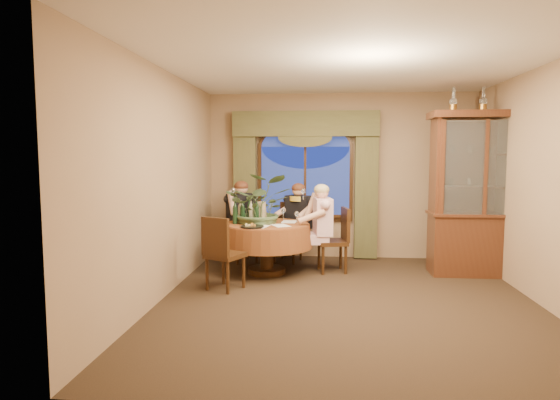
# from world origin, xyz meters

# --- Properties ---
(floor) EXTENTS (5.00, 5.00, 0.00)m
(floor) POSITION_xyz_m (0.00, 0.00, 0.00)
(floor) COLOR black
(floor) RESTS_ON ground
(wall_back) EXTENTS (4.50, 0.00, 4.50)m
(wall_back) POSITION_xyz_m (0.00, 2.50, 1.40)
(wall_back) COLOR #8E7052
(wall_back) RESTS_ON ground
(wall_right) EXTENTS (0.00, 5.00, 5.00)m
(wall_right) POSITION_xyz_m (2.25, 0.00, 1.40)
(wall_right) COLOR #8E7052
(wall_right) RESTS_ON ground
(ceiling) EXTENTS (5.00, 5.00, 0.00)m
(ceiling) POSITION_xyz_m (0.00, 0.00, 2.80)
(ceiling) COLOR white
(ceiling) RESTS_ON wall_back
(window) EXTENTS (1.62, 0.10, 1.32)m
(window) POSITION_xyz_m (-0.60, 2.43, 1.30)
(window) COLOR navy
(window) RESTS_ON wall_back
(arched_transom) EXTENTS (1.60, 0.06, 0.44)m
(arched_transom) POSITION_xyz_m (-0.60, 2.43, 2.08)
(arched_transom) COLOR navy
(arched_transom) RESTS_ON wall_back
(drapery_left) EXTENTS (0.38, 0.14, 2.32)m
(drapery_left) POSITION_xyz_m (-1.63, 2.38, 1.18)
(drapery_left) COLOR #454425
(drapery_left) RESTS_ON floor
(drapery_right) EXTENTS (0.38, 0.14, 2.32)m
(drapery_right) POSITION_xyz_m (0.43, 2.38, 1.18)
(drapery_right) COLOR #454425
(drapery_right) RESTS_ON floor
(swag_valance) EXTENTS (2.45, 0.16, 0.42)m
(swag_valance) POSITION_xyz_m (-0.60, 2.35, 2.28)
(swag_valance) COLOR #454425
(swag_valance) RESTS_ON wall_back
(dining_table) EXTENTS (1.70, 1.70, 0.75)m
(dining_table) POSITION_xyz_m (-1.12, 1.25, 0.38)
(dining_table) COLOR maroon
(dining_table) RESTS_ON floor
(china_cabinet) EXTENTS (1.47, 0.58, 2.38)m
(china_cabinet) POSITION_xyz_m (1.97, 1.45, 1.19)
(china_cabinet) COLOR #3E1E12
(china_cabinet) RESTS_ON floor
(oil_lamp_left) EXTENTS (0.11, 0.11, 0.34)m
(oil_lamp_left) POSITION_xyz_m (1.56, 1.45, 2.55)
(oil_lamp_left) COLOR #A5722D
(oil_lamp_left) RESTS_ON china_cabinet
(oil_lamp_center) EXTENTS (0.11, 0.11, 0.34)m
(oil_lamp_center) POSITION_xyz_m (1.97, 1.45, 2.55)
(oil_lamp_center) COLOR #A5722D
(oil_lamp_center) RESTS_ON china_cabinet
(oil_lamp_right) EXTENTS (0.11, 0.11, 0.34)m
(oil_lamp_right) POSITION_xyz_m (2.39, 1.45, 2.55)
(oil_lamp_right) COLOR #A5722D
(oil_lamp_right) RESTS_ON china_cabinet
(chair_right) EXTENTS (0.49, 0.49, 0.96)m
(chair_right) POSITION_xyz_m (-0.15, 1.43, 0.48)
(chair_right) COLOR black
(chair_right) RESTS_ON floor
(chair_back_right) EXTENTS (0.53, 0.53, 0.96)m
(chair_back_right) POSITION_xyz_m (-0.87, 2.06, 0.48)
(chair_back_right) COLOR black
(chair_back_right) RESTS_ON floor
(chair_back) EXTENTS (0.58, 0.58, 0.96)m
(chair_back) POSITION_xyz_m (-1.60, 1.97, 0.48)
(chair_back) COLOR black
(chair_back) RESTS_ON floor
(chair_front_left) EXTENTS (0.56, 0.56, 0.96)m
(chair_front_left) POSITION_xyz_m (-1.57, 0.37, 0.48)
(chair_front_left) COLOR black
(chair_front_left) RESTS_ON floor
(person_pink) EXTENTS (0.51, 0.55, 1.33)m
(person_pink) POSITION_xyz_m (-0.30, 1.40, 0.67)
(person_pink) COLOR beige
(person_pink) RESTS_ON floor
(person_back) EXTENTS (0.65, 0.64, 1.35)m
(person_back) POSITION_xyz_m (-1.63, 1.93, 0.67)
(person_back) COLOR black
(person_back) RESTS_ON floor
(person_scarf) EXTENTS (0.62, 0.60, 1.31)m
(person_scarf) POSITION_xyz_m (-0.69, 2.05, 0.65)
(person_scarf) COLOR black
(person_scarf) RESTS_ON floor
(stoneware_vase) EXTENTS (0.17, 0.17, 0.31)m
(stoneware_vase) POSITION_xyz_m (-1.21, 1.33, 0.91)
(stoneware_vase) COLOR tan
(stoneware_vase) RESTS_ON dining_table
(centerpiece_plant) EXTENTS (0.97, 1.08, 0.84)m
(centerpiece_plant) POSITION_xyz_m (-1.23, 1.34, 1.37)
(centerpiece_plant) COLOR #425B37
(centerpiece_plant) RESTS_ON dining_table
(olive_bowl) EXTENTS (0.14, 0.14, 0.04)m
(olive_bowl) POSITION_xyz_m (-1.10, 1.21, 0.77)
(olive_bowl) COLOR #4F572E
(olive_bowl) RESTS_ON dining_table
(cheese_platter) EXTENTS (0.33, 0.33, 0.02)m
(cheese_platter) POSITION_xyz_m (-1.28, 0.84, 0.76)
(cheese_platter) COLOR black
(cheese_platter) RESTS_ON dining_table
(wine_bottle_0) EXTENTS (0.07, 0.07, 0.33)m
(wine_bottle_0) POSITION_xyz_m (-1.58, 1.17, 0.92)
(wine_bottle_0) COLOR black
(wine_bottle_0) RESTS_ON dining_table
(wine_bottle_1) EXTENTS (0.07, 0.07, 0.33)m
(wine_bottle_1) POSITION_xyz_m (-1.41, 1.46, 0.92)
(wine_bottle_1) COLOR black
(wine_bottle_1) RESTS_ON dining_table
(wine_bottle_2) EXTENTS (0.07, 0.07, 0.33)m
(wine_bottle_2) POSITION_xyz_m (-1.53, 1.36, 0.92)
(wine_bottle_2) COLOR tan
(wine_bottle_2) RESTS_ON dining_table
(wine_bottle_3) EXTENTS (0.07, 0.07, 0.33)m
(wine_bottle_3) POSITION_xyz_m (-1.48, 1.25, 0.92)
(wine_bottle_3) COLOR black
(wine_bottle_3) RESTS_ON dining_table
(wine_bottle_4) EXTENTS (0.07, 0.07, 0.33)m
(wine_bottle_4) POSITION_xyz_m (-1.36, 1.28, 0.92)
(wine_bottle_4) COLOR tan
(wine_bottle_4) RESTS_ON dining_table
(wine_bottle_5) EXTENTS (0.07, 0.07, 0.33)m
(wine_bottle_5) POSITION_xyz_m (-1.27, 1.22, 0.92)
(wine_bottle_5) COLOR black
(wine_bottle_5) RESTS_ON dining_table
(tasting_paper_0) EXTENTS (0.32, 0.36, 0.00)m
(tasting_paper_0) POSITION_xyz_m (-0.90, 1.03, 0.75)
(tasting_paper_0) COLOR white
(tasting_paper_0) RESTS_ON dining_table
(tasting_paper_1) EXTENTS (0.23, 0.31, 0.00)m
(tasting_paper_1) POSITION_xyz_m (-0.80, 1.43, 0.75)
(tasting_paper_1) COLOR white
(tasting_paper_1) RESTS_ON dining_table
(tasting_paper_2) EXTENTS (0.28, 0.34, 0.00)m
(tasting_paper_2) POSITION_xyz_m (-1.18, 0.92, 0.75)
(tasting_paper_2) COLOR white
(tasting_paper_2) RESTS_ON dining_table
(wine_glass_person_pink) EXTENTS (0.07, 0.07, 0.18)m
(wine_glass_person_pink) POSITION_xyz_m (-0.68, 1.33, 0.84)
(wine_glass_person_pink) COLOR silver
(wine_glass_person_pink) RESTS_ON dining_table
(wine_glass_person_back) EXTENTS (0.07, 0.07, 0.18)m
(wine_glass_person_back) POSITION_xyz_m (-1.39, 1.61, 0.84)
(wine_glass_person_back) COLOR silver
(wine_glass_person_back) RESTS_ON dining_table
(wine_glass_person_scarf) EXTENTS (0.07, 0.07, 0.18)m
(wine_glass_person_scarf) POSITION_xyz_m (-0.91, 1.64, 0.84)
(wine_glass_person_scarf) COLOR silver
(wine_glass_person_scarf) RESTS_ON dining_table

